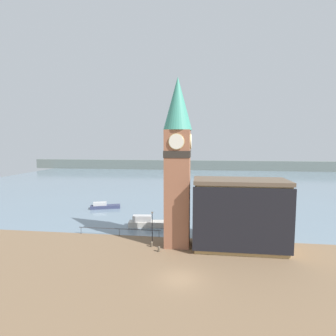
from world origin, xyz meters
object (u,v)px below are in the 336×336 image
(boat_far, at_px, (104,206))
(mooring_bollard_far, at_px, (152,244))
(pier_building, at_px, (240,214))
(boat_near, at_px, (148,223))
(mooring_bollard_near, at_px, (159,249))
(clock_tower, at_px, (178,158))
(lamp_post, at_px, (152,221))

(boat_far, height_order, mooring_bollard_far, boat_far)
(pier_building, relative_size, boat_near, 1.71)
(pier_building, bearing_deg, mooring_bollard_far, -175.72)
(boat_near, relative_size, mooring_bollard_near, 9.63)
(boat_near, bearing_deg, mooring_bollard_near, -77.08)
(mooring_bollard_near, xyz_separation_m, mooring_bollard_far, (-1.24, 1.46, 0.01))
(boat_near, bearing_deg, clock_tower, -58.59)
(clock_tower, xyz_separation_m, mooring_bollard_far, (-3.39, -1.15, -11.65))
(lamp_post, bearing_deg, mooring_bollard_near, -66.54)
(pier_building, bearing_deg, mooring_bollard_near, -167.35)
(mooring_bollard_near, relative_size, lamp_post, 0.17)
(pier_building, relative_size, mooring_bollard_far, 15.97)
(mooring_bollard_near, height_order, mooring_bollard_far, mooring_bollard_far)
(clock_tower, relative_size, pier_building, 1.87)
(boat_near, distance_m, mooring_bollard_near, 10.42)
(pier_building, height_order, mooring_bollard_far, pier_building)
(clock_tower, distance_m, lamp_post, 9.83)
(boat_near, xyz_separation_m, boat_far, (-11.84, 10.98, -0.19))
(lamp_post, bearing_deg, clock_tower, -14.20)
(boat_near, xyz_separation_m, lamp_post, (1.97, -6.27, 2.29))
(pier_building, bearing_deg, clock_tower, 178.08)
(clock_tower, distance_m, mooring_bollard_near, 12.15)
(mooring_bollard_near, xyz_separation_m, lamp_post, (-1.54, 3.54, 2.60))
(mooring_bollard_far, bearing_deg, lamp_post, 98.16)
(clock_tower, relative_size, lamp_post, 5.21)
(clock_tower, distance_m, mooring_bollard_far, 12.19)
(clock_tower, bearing_deg, mooring_bollard_near, -129.56)
(boat_near, relative_size, lamp_post, 1.64)
(mooring_bollard_near, bearing_deg, boat_near, 109.64)
(mooring_bollard_near, relative_size, mooring_bollard_far, 0.97)
(mooring_bollard_far, xyz_separation_m, lamp_post, (-0.30, 2.08, 2.59))
(boat_far, relative_size, lamp_post, 1.48)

